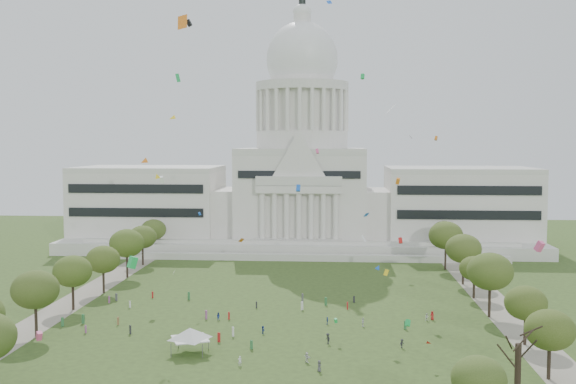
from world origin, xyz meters
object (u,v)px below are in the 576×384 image
at_px(big_bare_tree, 519,339).
at_px(person_0, 432,316).
at_px(capitol, 302,183).
at_px(event_tent, 190,333).

bearing_deg(big_bare_tree, person_0, 98.10).
distance_m(capitol, event_tent, 126.33).
xyz_separation_m(capitol, person_0, (31.97, -99.22, -21.37)).
distance_m(big_bare_tree, event_tent, 54.16).
distance_m(capitol, big_bare_tree, 147.23).
bearing_deg(big_bare_tree, event_tent, 161.23).
bearing_deg(person_0, capitol, 143.26).
height_order(capitol, event_tent, capitol).
xyz_separation_m(event_tent, person_0, (45.02, 25.02, -2.59)).
bearing_deg(capitol, event_tent, -96.00).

